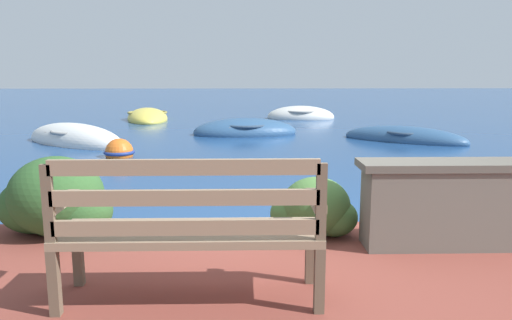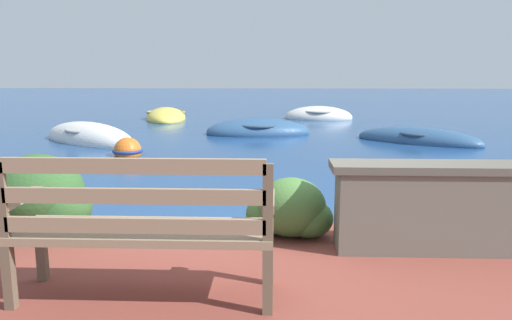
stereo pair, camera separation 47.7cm
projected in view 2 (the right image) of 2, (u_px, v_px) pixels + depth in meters
ground_plane at (285, 245)px, 4.72m from camera, size 80.00×80.00×0.00m
park_bench at (142, 225)px, 3.04m from camera, size 1.61×0.48×0.93m
stone_wall at (481, 207)px, 3.90m from camera, size 2.35×0.39×0.70m
hedge_clump_far_left at (37, 198)px, 4.42m from camera, size 1.01×0.73×0.69m
hedge_clump_left at (290, 211)px, 4.28m from camera, size 0.75×0.54×0.51m
rowboat_nearest at (89, 139)px, 11.41m from camera, size 3.07×2.64×0.81m
rowboat_mid at (418, 140)px, 11.37m from camera, size 2.90×2.39×0.61m
rowboat_far at (258, 132)px, 12.80m from camera, size 2.77×1.56×0.73m
rowboat_outer at (166, 117)px, 16.77m from camera, size 1.95×3.48×0.66m
rowboat_distant at (318, 117)px, 16.77m from camera, size 2.37×1.43×0.76m
mooring_buoy at (128, 151)px, 9.61m from camera, size 0.58×0.58×0.53m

